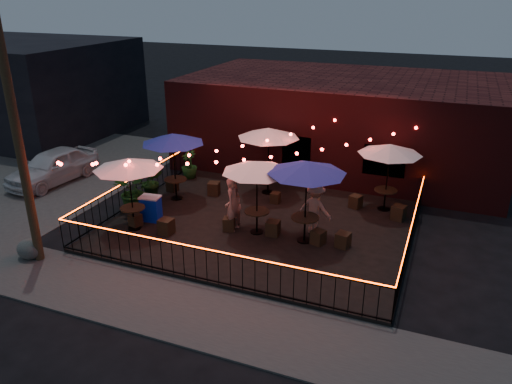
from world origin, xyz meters
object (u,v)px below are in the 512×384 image
cafe_table_4 (307,169)px  cafe_table_0 (128,165)px  utility_pole (17,133)px  cafe_table_5 (390,150)px  cafe_table_1 (173,139)px  cafe_table_3 (268,134)px  cafe_table_2 (257,168)px  cooler (151,208)px  boulder (30,249)px

cafe_table_4 → cafe_table_0: bearing=-167.0°
utility_pole → cafe_table_4: (7.19, 3.94, -1.38)m
utility_pole → cafe_table_5: (9.20, 7.40, -1.57)m
cafe_table_1 → cafe_table_4: bearing=-15.0°
cafe_table_3 → cafe_table_4: (2.52, -3.39, 0.05)m
cafe_table_0 → cafe_table_4: (5.59, 1.29, 0.19)m
cafe_table_0 → cafe_table_3: size_ratio=0.99×
cafe_table_4 → cafe_table_5: size_ratio=1.28×
cafe_table_2 → cafe_table_5: size_ratio=1.00×
cooler → boulder: size_ratio=1.06×
cafe_table_1 → cafe_table_2: (3.95, -1.51, -0.08)m
cafe_table_4 → cooler: bearing=-174.5°
cafe_table_1 → cafe_table_3: 3.60m
cafe_table_3 → cafe_table_0: bearing=-123.2°
cafe_table_3 → cooler: bearing=-126.3°
cafe_table_0 → boulder: cafe_table_0 is taller
utility_pole → boulder: utility_pole is taller
cafe_table_1 → cooler: 2.79m
cafe_table_3 → boulder: size_ratio=3.17×
cafe_table_4 → cafe_table_5: cafe_table_4 is taller
utility_pole → cafe_table_4: size_ratio=2.51×
cafe_table_4 → boulder: cafe_table_4 is taller
cafe_table_5 → cafe_table_2: bearing=-136.4°
cafe_table_1 → cafe_table_5: bearing=14.5°
cafe_table_2 → boulder: size_ratio=2.94×
utility_pole → cooler: (1.79, 3.41, -3.39)m
utility_pole → cafe_table_3: 8.80m
cafe_table_5 → cafe_table_3: bearing=-179.0°
cafe_table_2 → cafe_table_4: cafe_table_4 is taller
cooler → cafe_table_1: bearing=88.9°
utility_pole → boulder: (-0.32, -0.04, -3.67)m
cafe_table_4 → cafe_table_1: bearing=165.0°
cafe_table_0 → cafe_table_1: 2.80m
utility_pole → cafe_table_3: size_ratio=2.97×
cafe_table_3 → cafe_table_5: size_ratio=1.08×
boulder → cafe_table_5: bearing=38.0°
cafe_table_2 → cafe_table_4: (1.64, 0.01, 0.18)m
cafe_table_0 → cooler: bearing=76.1°
cafe_table_0 → cafe_table_4: size_ratio=0.84×
utility_pole → boulder: size_ratio=9.41×
utility_pole → cafe_table_3: utility_pole is taller
cafe_table_1 → boulder: cafe_table_1 is taller
cooler → cafe_table_2: bearing=1.4°
cafe_table_3 → cafe_table_5: bearing=1.0°
cafe_table_1 → cooler: size_ratio=2.97×
cafe_table_3 → cafe_table_2: bearing=-75.4°
cafe_table_0 → cafe_table_5: (7.60, 4.75, -0.00)m
cafe_table_3 → cafe_table_4: bearing=-53.3°
cafe_table_2 → utility_pole: bearing=-144.7°
utility_pole → cafe_table_1: (1.60, 5.44, -1.48)m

